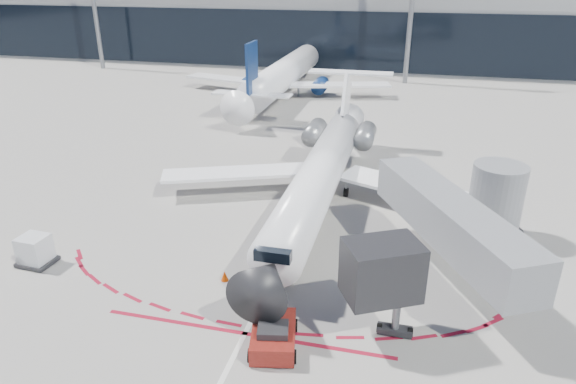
% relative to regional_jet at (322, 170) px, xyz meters
% --- Properties ---
extents(ground, '(260.00, 260.00, 0.00)m').
position_rel_regional_jet_xyz_m(ground, '(-0.77, -3.78, -2.51)').
color(ground, slate).
rests_on(ground, ground).
extents(apron_centerline, '(0.25, 40.00, 0.01)m').
position_rel_regional_jet_xyz_m(apron_centerline, '(-0.77, -1.78, -2.50)').
color(apron_centerline, silver).
rests_on(apron_centerline, ground).
extents(apron_stop_bar, '(14.00, 0.25, 0.01)m').
position_rel_regional_jet_xyz_m(apron_stop_bar, '(-0.77, -15.28, -2.50)').
color(apron_stop_bar, maroon).
rests_on(apron_stop_bar, ground).
extents(terminal_building, '(150.00, 24.15, 24.00)m').
position_rel_regional_jet_xyz_m(terminal_building, '(-0.77, 61.19, 6.01)').
color(terminal_building, gray).
rests_on(terminal_building, ground).
extents(jet_bridge, '(10.03, 15.20, 4.90)m').
position_rel_regional_jet_xyz_m(jet_bridge, '(9.02, -6.80, 0.50)').
color(jet_bridge, gray).
rests_on(jet_bridge, ground).
extents(regional_jet, '(24.33, 30.00, 7.51)m').
position_rel_regional_jet_xyz_m(regional_jet, '(0.00, 0.00, 0.00)').
color(regional_jet, white).
rests_on(regional_jet, ground).
extents(pushback_tug, '(2.60, 4.99, 1.27)m').
position_rel_regional_jet_xyz_m(pushback_tug, '(0.75, -15.75, -1.95)').
color(pushback_tug, '#5E130D').
rests_on(pushback_tug, ground).
extents(ramp_worker, '(0.85, 0.80, 1.95)m').
position_rel_regional_jet_xyz_m(ramp_worker, '(-0.95, -11.85, -1.53)').
color(ramp_worker, '#D5F619').
rests_on(ramp_worker, ground).
extents(uld_container, '(1.98, 1.71, 1.78)m').
position_rel_regional_jet_xyz_m(uld_container, '(-14.25, -12.35, -1.63)').
color(uld_container, black).
rests_on(uld_container, ground).
extents(safety_cone_left, '(0.34, 0.34, 0.47)m').
position_rel_regional_jet_xyz_m(safety_cone_left, '(-15.10, -12.05, -2.27)').
color(safety_cone_left, '#E04404').
rests_on(safety_cone_left, ground).
extents(safety_cone_right, '(0.41, 0.41, 0.57)m').
position_rel_regional_jet_xyz_m(safety_cone_right, '(-3.24, -11.33, -2.22)').
color(safety_cone_right, '#E04404').
rests_on(safety_cone_right, ground).
extents(bg_airliner_0, '(32.83, 34.76, 10.62)m').
position_rel_regional_jet_xyz_m(bg_airliner_0, '(-11.26, 33.22, 2.80)').
color(bg_airliner_0, white).
rests_on(bg_airliner_0, ground).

